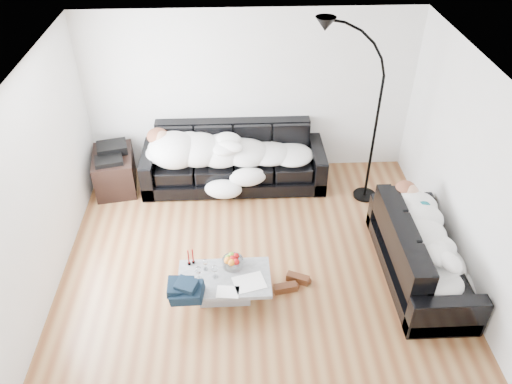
{
  "coord_description": "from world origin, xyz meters",
  "views": [
    {
      "loc": [
        -0.23,
        -4.71,
        4.67
      ],
      "look_at": [
        0.0,
        0.3,
        0.9
      ],
      "focal_mm": 35.0,
      "sensor_mm": 36.0,
      "label": 1
    }
  ],
  "objects_px": {
    "stereo": "(111,151)",
    "floor_lamp": "(376,127)",
    "sleeper_back": "(233,149)",
    "sofa_back": "(234,158)",
    "shoes": "(291,283)",
    "wine_glass_b": "(199,273)",
    "sleeper_right": "(426,236)",
    "wine_glass_c": "(215,272)",
    "sofa_right": "(423,250)",
    "wine_glass_a": "(205,265)",
    "coffee_table": "(225,287)",
    "fruit_bowl": "(233,261)",
    "candle_left": "(189,258)",
    "candle_right": "(193,256)",
    "av_cabinet": "(115,171)"
  },
  "relations": [
    {
      "from": "stereo",
      "to": "av_cabinet",
      "type": "bearing_deg",
      "value": 0.0
    },
    {
      "from": "wine_glass_a",
      "to": "candle_left",
      "type": "xyz_separation_m",
      "value": [
        -0.2,
        0.09,
        0.03
      ]
    },
    {
      "from": "sofa_back",
      "to": "sofa_right",
      "type": "relative_size",
      "value": 1.39
    },
    {
      "from": "wine_glass_b",
      "to": "shoes",
      "type": "relative_size",
      "value": 0.39
    },
    {
      "from": "fruit_bowl",
      "to": "av_cabinet",
      "type": "xyz_separation_m",
      "value": [
        -1.81,
        2.15,
        -0.11
      ]
    },
    {
      "from": "wine_glass_a",
      "to": "fruit_bowl",
      "type": "bearing_deg",
      "value": 9.17
    },
    {
      "from": "stereo",
      "to": "floor_lamp",
      "type": "xyz_separation_m",
      "value": [
        3.85,
        -0.43,
        0.56
      ]
    },
    {
      "from": "fruit_bowl",
      "to": "av_cabinet",
      "type": "bearing_deg",
      "value": 130.11
    },
    {
      "from": "candle_left",
      "to": "shoes",
      "type": "relative_size",
      "value": 0.46
    },
    {
      "from": "sofa_right",
      "to": "shoes",
      "type": "bearing_deg",
      "value": 95.1
    },
    {
      "from": "sofa_right",
      "to": "coffee_table",
      "type": "relative_size",
      "value": 1.84
    },
    {
      "from": "sofa_back",
      "to": "wine_glass_b",
      "type": "relative_size",
      "value": 14.92
    },
    {
      "from": "wine_glass_b",
      "to": "shoes",
      "type": "distance_m",
      "value": 1.18
    },
    {
      "from": "wine_glass_b",
      "to": "stereo",
      "type": "distance_m",
      "value": 2.75
    },
    {
      "from": "coffee_table",
      "to": "shoes",
      "type": "bearing_deg",
      "value": 8.0
    },
    {
      "from": "fruit_bowl",
      "to": "wine_glass_a",
      "type": "xyz_separation_m",
      "value": [
        -0.33,
        -0.05,
        0.0
      ]
    },
    {
      "from": "candle_right",
      "to": "av_cabinet",
      "type": "height_order",
      "value": "av_cabinet"
    },
    {
      "from": "sofa_right",
      "to": "candle_right",
      "type": "distance_m",
      "value": 2.82
    },
    {
      "from": "sofa_right",
      "to": "wine_glass_a",
      "type": "xyz_separation_m",
      "value": [
        -2.67,
        -0.12,
        -0.01
      ]
    },
    {
      "from": "sofa_back",
      "to": "stereo",
      "type": "distance_m",
      "value": 1.86
    },
    {
      "from": "coffee_table",
      "to": "candle_left",
      "type": "relative_size",
      "value": 4.91
    },
    {
      "from": "sofa_back",
      "to": "wine_glass_b",
      "type": "height_order",
      "value": "sofa_back"
    },
    {
      "from": "wine_glass_b",
      "to": "candle_left",
      "type": "height_order",
      "value": "candle_left"
    },
    {
      "from": "fruit_bowl",
      "to": "wine_glass_a",
      "type": "relative_size",
      "value": 1.61
    },
    {
      "from": "candle_right",
      "to": "wine_glass_a",
      "type": "bearing_deg",
      "value": -37.44
    },
    {
      "from": "sleeper_back",
      "to": "floor_lamp",
      "type": "bearing_deg",
      "value": -11.43
    },
    {
      "from": "coffee_table",
      "to": "stereo",
      "type": "distance_m",
      "value": 2.94
    },
    {
      "from": "wine_glass_c",
      "to": "floor_lamp",
      "type": "relative_size",
      "value": 0.08
    },
    {
      "from": "sofa_right",
      "to": "sleeper_back",
      "type": "relative_size",
      "value": 0.85
    },
    {
      "from": "wine_glass_c",
      "to": "av_cabinet",
      "type": "relative_size",
      "value": 0.22
    },
    {
      "from": "wine_glass_b",
      "to": "av_cabinet",
      "type": "distance_m",
      "value": 2.74
    },
    {
      "from": "candle_left",
      "to": "candle_right",
      "type": "xyz_separation_m",
      "value": [
        0.05,
        0.02,
        -0.0
      ]
    },
    {
      "from": "wine_glass_c",
      "to": "candle_left",
      "type": "distance_m",
      "value": 0.39
    },
    {
      "from": "wine_glass_b",
      "to": "wine_glass_c",
      "type": "height_order",
      "value": "wine_glass_b"
    },
    {
      "from": "sofa_right",
      "to": "coffee_table",
      "type": "height_order",
      "value": "sofa_right"
    },
    {
      "from": "shoes",
      "to": "av_cabinet",
      "type": "height_order",
      "value": "av_cabinet"
    },
    {
      "from": "coffee_table",
      "to": "candle_right",
      "type": "distance_m",
      "value": 0.53
    },
    {
      "from": "sleeper_right",
      "to": "candle_right",
      "type": "xyz_separation_m",
      "value": [
        -2.82,
        -0.0,
        -0.2
      ]
    },
    {
      "from": "wine_glass_a",
      "to": "candle_left",
      "type": "height_order",
      "value": "candle_left"
    },
    {
      "from": "stereo",
      "to": "sleeper_back",
      "type": "bearing_deg",
      "value": -14.75
    },
    {
      "from": "sofa_back",
      "to": "shoes",
      "type": "bearing_deg",
      "value": -73.24
    },
    {
      "from": "wine_glass_b",
      "to": "wine_glass_c",
      "type": "bearing_deg",
      "value": 5.35
    },
    {
      "from": "wine_glass_b",
      "to": "candle_right",
      "type": "bearing_deg",
      "value": 106.76
    },
    {
      "from": "fruit_bowl",
      "to": "candle_left",
      "type": "bearing_deg",
      "value": 175.73
    },
    {
      "from": "sleeper_back",
      "to": "wine_glass_a",
      "type": "height_order",
      "value": "sleeper_back"
    },
    {
      "from": "sleeper_right",
      "to": "fruit_bowl",
      "type": "xyz_separation_m",
      "value": [
        -2.34,
        -0.06,
        -0.23
      ]
    },
    {
      "from": "sleeper_right",
      "to": "wine_glass_c",
      "type": "xyz_separation_m",
      "value": [
        -2.55,
        -0.25,
        -0.22
      ]
    },
    {
      "from": "wine_glass_c",
      "to": "sofa_right",
      "type": "bearing_deg",
      "value": 5.57
    },
    {
      "from": "coffee_table",
      "to": "sleeper_back",
      "type": "bearing_deg",
      "value": 86.49
    },
    {
      "from": "floor_lamp",
      "to": "coffee_table",
      "type": "bearing_deg",
      "value": -152.66
    }
  ]
}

